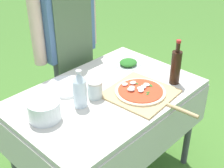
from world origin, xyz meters
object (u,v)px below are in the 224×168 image
at_px(sauce_jar, 95,90).
at_px(prep_table, 106,105).
at_px(mixing_tub, 44,110).
at_px(water_bottle, 80,90).
at_px(pizza_on_peel, 141,93).
at_px(oil_bottle, 176,67).
at_px(herb_container, 128,63).
at_px(plate_stack, 67,87).
at_px(person_cook, 67,36).

bearing_deg(sauce_jar, prep_table, -10.16).
bearing_deg(sauce_jar, mixing_tub, 172.68).
height_order(water_bottle, sauce_jar, water_bottle).
distance_m(pizza_on_peel, oil_bottle, 0.29).
bearing_deg(sauce_jar, water_bottle, -178.63).
distance_m(herb_container, plate_stack, 0.51).
bearing_deg(prep_table, person_cook, 73.49).
xyz_separation_m(prep_table, water_bottle, (-0.20, 0.01, 0.21)).
bearing_deg(water_bottle, pizza_on_peel, -28.51).
bearing_deg(water_bottle, prep_table, -3.23).
xyz_separation_m(water_bottle, sauce_jar, (0.12, 0.00, -0.06)).
distance_m(prep_table, sauce_jar, 0.17).
distance_m(pizza_on_peel, water_bottle, 0.39).
distance_m(pizza_on_peel, plate_stack, 0.47).
relative_size(water_bottle, mixing_tub, 1.30).
bearing_deg(plate_stack, person_cook, 49.89).
height_order(oil_bottle, plate_stack, oil_bottle).
distance_m(pizza_on_peel, mixing_tub, 0.60).
relative_size(pizza_on_peel, herb_container, 3.49).
relative_size(pizza_on_peel, water_bottle, 2.55).
bearing_deg(person_cook, prep_table, 73.13).
relative_size(oil_bottle, plate_stack, 1.12).
relative_size(prep_table, plate_stack, 4.43).
xyz_separation_m(prep_table, oil_bottle, (0.39, -0.24, 0.22)).
height_order(oil_bottle, sauce_jar, oil_bottle).
relative_size(herb_container, sauce_jar, 1.55).
xyz_separation_m(oil_bottle, sauce_jar, (-0.47, 0.25, -0.07)).
height_order(oil_bottle, herb_container, oil_bottle).
bearing_deg(person_cook, water_bottle, 56.37).
relative_size(prep_table, herb_container, 7.00).
bearing_deg(mixing_tub, pizza_on_peel, -22.46).
relative_size(pizza_on_peel, oil_bottle, 1.97).
bearing_deg(plate_stack, herb_container, -8.81).
xyz_separation_m(oil_bottle, water_bottle, (-0.59, 0.25, -0.01)).
bearing_deg(pizza_on_peel, water_bottle, 146.91).
relative_size(person_cook, oil_bottle, 5.12).
bearing_deg(pizza_on_peel, sauce_jar, 134.68).
xyz_separation_m(plate_stack, sauce_jar, (0.05, -0.20, 0.04)).
xyz_separation_m(water_bottle, mixing_tub, (-0.22, 0.05, -0.05)).
xyz_separation_m(pizza_on_peel, mixing_tub, (-0.55, 0.23, 0.04)).
distance_m(herb_container, sauce_jar, 0.47).
bearing_deg(prep_table, pizza_on_peel, -51.52).
distance_m(mixing_tub, plate_stack, 0.33).
bearing_deg(prep_table, water_bottle, 176.77).
bearing_deg(oil_bottle, water_bottle, 157.39).
xyz_separation_m(person_cook, plate_stack, (-0.30, -0.36, -0.15)).
bearing_deg(water_bottle, oil_bottle, -22.61).
bearing_deg(plate_stack, oil_bottle, -40.80).
relative_size(oil_bottle, water_bottle, 1.30).
bearing_deg(mixing_tub, prep_table, -7.86).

